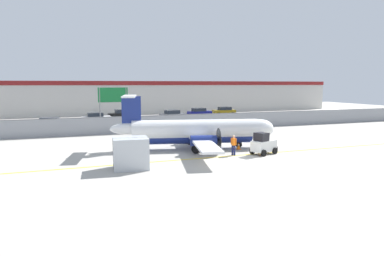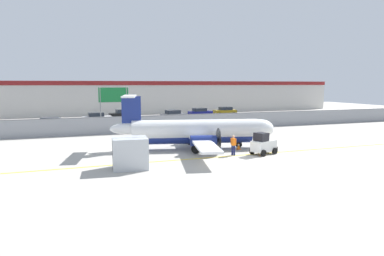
{
  "view_description": "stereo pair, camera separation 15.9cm",
  "coord_description": "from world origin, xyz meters",
  "px_view_note": "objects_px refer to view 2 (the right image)",
  "views": [
    {
      "loc": [
        -12.19,
        -23.05,
        5.92
      ],
      "look_at": [
        -1.34,
        7.02,
        1.8
      ],
      "focal_mm": 32.0,
      "sensor_mm": 36.0,
      "label": 1
    },
    {
      "loc": [
        -12.05,
        -23.11,
        5.92
      ],
      "look_at": [
        -1.34,
        7.02,
        1.8
      ],
      "focal_mm": 32.0,
      "sensor_mm": 36.0,
      "label": 2
    }
  ],
  "objects_px": {
    "baggage_tug": "(263,144)",
    "parked_car_5": "(225,111)",
    "parked_car_2": "(122,114)",
    "parked_car_4": "(200,113)",
    "cargo_container": "(130,153)",
    "parked_car_3": "(174,115)",
    "ground_crew_worker": "(233,144)",
    "commuter_airplane": "(199,131)",
    "parked_car_0": "(50,124)",
    "highway_sign": "(114,99)",
    "traffic_cone_near_left": "(263,152)",
    "parked_car_1": "(97,118)",
    "traffic_cone_near_right": "(239,146)"
  },
  "relations": [
    {
      "from": "ground_crew_worker",
      "to": "traffic_cone_near_right",
      "type": "relative_size",
      "value": 2.66
    },
    {
      "from": "commuter_airplane",
      "to": "parked_car_0",
      "type": "distance_m",
      "value": 22.55
    },
    {
      "from": "traffic_cone_near_right",
      "to": "parked_car_0",
      "type": "xyz_separation_m",
      "value": [
        -16.91,
        19.54,
        0.58
      ]
    },
    {
      "from": "parked_car_4",
      "to": "parked_car_5",
      "type": "xyz_separation_m",
      "value": [
        5.42,
        1.21,
        0.0
      ]
    },
    {
      "from": "commuter_airplane",
      "to": "parked_car_2",
      "type": "bearing_deg",
      "value": 108.18
    },
    {
      "from": "cargo_container",
      "to": "parked_car_2",
      "type": "bearing_deg",
      "value": 88.15
    },
    {
      "from": "parked_car_3",
      "to": "parked_car_0",
      "type": "bearing_deg",
      "value": -167.51
    },
    {
      "from": "traffic_cone_near_left",
      "to": "ground_crew_worker",
      "type": "bearing_deg",
      "value": 159.48
    },
    {
      "from": "baggage_tug",
      "to": "parked_car_0",
      "type": "xyz_separation_m",
      "value": [
        -17.84,
        22.24,
        0.04
      ]
    },
    {
      "from": "cargo_container",
      "to": "parked_car_0",
      "type": "height_order",
      "value": "cargo_container"
    },
    {
      "from": "commuter_airplane",
      "to": "ground_crew_worker",
      "type": "height_order",
      "value": "commuter_airplane"
    },
    {
      "from": "traffic_cone_near_left",
      "to": "parked_car_2",
      "type": "xyz_separation_m",
      "value": [
        -6.87,
        33.15,
        0.58
      ]
    },
    {
      "from": "baggage_tug",
      "to": "traffic_cone_near_right",
      "type": "bearing_deg",
      "value": 88.85
    },
    {
      "from": "commuter_airplane",
      "to": "parked_car_2",
      "type": "height_order",
      "value": "commuter_airplane"
    },
    {
      "from": "cargo_container",
      "to": "parked_car_0",
      "type": "bearing_deg",
      "value": 110.7
    },
    {
      "from": "baggage_tug",
      "to": "highway_sign",
      "type": "xyz_separation_m",
      "value": [
        -10.2,
        18.16,
        3.28
      ]
    },
    {
      "from": "parked_car_0",
      "to": "highway_sign",
      "type": "height_order",
      "value": "highway_sign"
    },
    {
      "from": "traffic_cone_near_left",
      "to": "parked_car_4",
      "type": "distance_m",
      "value": 32.82
    },
    {
      "from": "parked_car_0",
      "to": "parked_car_5",
      "type": "bearing_deg",
      "value": -152.34
    },
    {
      "from": "parked_car_2",
      "to": "parked_car_5",
      "type": "relative_size",
      "value": 1.03
    },
    {
      "from": "parked_car_3",
      "to": "cargo_container",
      "type": "bearing_deg",
      "value": -118.49
    },
    {
      "from": "parked_car_5",
      "to": "highway_sign",
      "type": "distance_m",
      "value": 26.72
    },
    {
      "from": "cargo_container",
      "to": "ground_crew_worker",
      "type": "bearing_deg",
      "value": 15.55
    },
    {
      "from": "parked_car_1",
      "to": "parked_car_2",
      "type": "height_order",
      "value": "same"
    },
    {
      "from": "parked_car_2",
      "to": "parked_car_4",
      "type": "distance_m",
      "value": 13.59
    },
    {
      "from": "cargo_container",
      "to": "parked_car_4",
      "type": "height_order",
      "value": "cargo_container"
    },
    {
      "from": "cargo_container",
      "to": "parked_car_0",
      "type": "relative_size",
      "value": 0.59
    },
    {
      "from": "ground_crew_worker",
      "to": "commuter_airplane",
      "type": "bearing_deg",
      "value": -99.61
    },
    {
      "from": "highway_sign",
      "to": "traffic_cone_near_right",
      "type": "bearing_deg",
      "value": -59.03
    },
    {
      "from": "ground_crew_worker",
      "to": "cargo_container",
      "type": "distance_m",
      "value": 8.99
    },
    {
      "from": "traffic_cone_near_right",
      "to": "cargo_container",
      "type": "bearing_deg",
      "value": -159.95
    },
    {
      "from": "commuter_airplane",
      "to": "traffic_cone_near_right",
      "type": "relative_size",
      "value": 24.96
    },
    {
      "from": "traffic_cone_near_left",
      "to": "commuter_airplane",
      "type": "bearing_deg",
      "value": 130.35
    },
    {
      "from": "baggage_tug",
      "to": "parked_car_0",
      "type": "relative_size",
      "value": 0.58
    },
    {
      "from": "traffic_cone_near_left",
      "to": "parked_car_4",
      "type": "xyz_separation_m",
      "value": [
        6.68,
        32.12,
        0.58
      ]
    },
    {
      "from": "parked_car_1",
      "to": "parked_car_5",
      "type": "relative_size",
      "value": 1.02
    },
    {
      "from": "parked_car_3",
      "to": "parked_car_4",
      "type": "height_order",
      "value": "same"
    },
    {
      "from": "baggage_tug",
      "to": "ground_crew_worker",
      "type": "distance_m",
      "value": 2.61
    },
    {
      "from": "parked_car_0",
      "to": "parked_car_3",
      "type": "distance_m",
      "value": 19.46
    },
    {
      "from": "cargo_container",
      "to": "parked_car_3",
      "type": "bearing_deg",
      "value": 73.4
    },
    {
      "from": "cargo_container",
      "to": "parked_car_3",
      "type": "relative_size",
      "value": 0.59
    },
    {
      "from": "parked_car_3",
      "to": "parked_car_4",
      "type": "xyz_separation_m",
      "value": [
        5.85,
        3.14,
        0.0
      ]
    },
    {
      "from": "baggage_tug",
      "to": "parked_car_5",
      "type": "relative_size",
      "value": 0.61
    },
    {
      "from": "ground_crew_worker",
      "to": "traffic_cone_near_right",
      "type": "height_order",
      "value": "ground_crew_worker"
    },
    {
      "from": "parked_car_0",
      "to": "parked_car_1",
      "type": "height_order",
      "value": "same"
    },
    {
      "from": "parked_car_1",
      "to": "parked_car_3",
      "type": "height_order",
      "value": "same"
    },
    {
      "from": "parked_car_4",
      "to": "highway_sign",
      "type": "height_order",
      "value": "highway_sign"
    },
    {
      "from": "ground_crew_worker",
      "to": "highway_sign",
      "type": "bearing_deg",
      "value": -99.95
    },
    {
      "from": "baggage_tug",
      "to": "parked_car_5",
      "type": "bearing_deg",
      "value": 50.22
    },
    {
      "from": "highway_sign",
      "to": "baggage_tug",
      "type": "bearing_deg",
      "value": -60.67
    }
  ]
}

